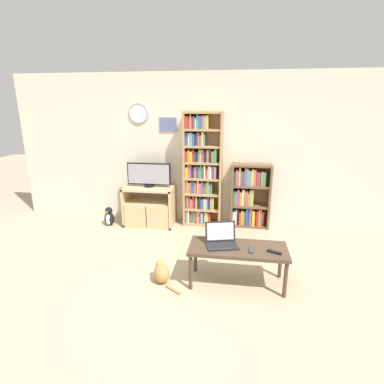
# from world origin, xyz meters

# --- Properties ---
(ground_plane) EXTENTS (18.00, 18.00, 0.00)m
(ground_plane) POSITION_xyz_m (0.00, 0.00, 0.00)
(ground_plane) COLOR tan
(wall_back) EXTENTS (6.73, 0.09, 2.60)m
(wall_back) POSITION_xyz_m (-0.01, 2.43, 1.30)
(wall_back) COLOR beige
(wall_back) RESTS_ON ground_plane
(tv_stand) EXTENTS (0.86, 0.52, 0.69)m
(tv_stand) POSITION_xyz_m (-0.85, 2.10, 0.35)
(tv_stand) COLOR tan
(tv_stand) RESTS_ON ground_plane
(television) EXTENTS (0.76, 0.18, 0.42)m
(television) POSITION_xyz_m (-0.85, 2.14, 0.90)
(television) COLOR black
(television) RESTS_ON tv_stand
(bookshelf_tall) EXTENTS (0.66, 0.29, 1.96)m
(bookshelf_tall) POSITION_xyz_m (0.04, 2.26, 0.95)
(bookshelf_tall) COLOR tan
(bookshelf_tall) RESTS_ON ground_plane
(bookshelf_short) EXTENTS (0.67, 0.25, 1.11)m
(bookshelf_short) POSITION_xyz_m (0.88, 2.28, 0.54)
(bookshelf_short) COLOR brown
(bookshelf_short) RESTS_ON ground_plane
(coffee_table) EXTENTS (1.14, 0.49, 0.47)m
(coffee_table) POSITION_xyz_m (0.70, 0.44, 0.42)
(coffee_table) COLOR #4C3828
(coffee_table) RESTS_ON ground_plane
(laptop) EXTENTS (0.42, 0.36, 0.25)m
(laptop) POSITION_xyz_m (0.50, 0.49, 0.54)
(laptop) COLOR #232326
(laptop) RESTS_ON coffee_table
(remote_near_laptop) EXTENTS (0.16, 0.10, 0.02)m
(remote_near_laptop) POSITION_xyz_m (1.10, 0.36, 0.48)
(remote_near_laptop) COLOR black
(remote_near_laptop) RESTS_ON coffee_table
(remote_far_from_laptop) EXTENTS (0.05, 0.16, 0.02)m
(remote_far_from_laptop) POSITION_xyz_m (0.85, 0.38, 0.48)
(remote_far_from_laptop) COLOR #38383A
(remote_far_from_laptop) RESTS_ON coffee_table
(cat) EXTENTS (0.42, 0.38, 0.27)m
(cat) POSITION_xyz_m (-0.20, 0.33, 0.12)
(cat) COLOR #B78447
(cat) RESTS_ON ground_plane
(penguin_figurine) EXTENTS (0.18, 0.16, 0.33)m
(penguin_figurine) POSITION_xyz_m (-1.55, 1.93, 0.15)
(penguin_figurine) COLOR black
(penguin_figurine) RESTS_ON ground_plane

